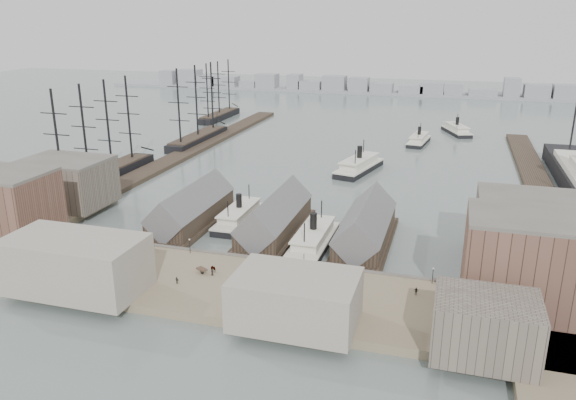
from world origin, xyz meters
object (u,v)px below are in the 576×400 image
(tram, at_px, (471,301))
(horse_cart_left, at_px, (102,260))
(horse_cart_right, at_px, (273,284))
(horse_cart_center, at_px, (210,269))
(ferry_docked_west, at_px, (239,216))

(tram, xyz_separation_m, horse_cart_left, (-86.09, -2.32, -1.01))
(horse_cart_right, bearing_deg, tram, -92.48)
(horse_cart_center, height_order, horse_cart_right, horse_cart_center)
(tram, height_order, horse_cart_right, tram)
(horse_cart_center, bearing_deg, horse_cart_right, -72.32)
(tram, distance_m, horse_cart_right, 42.02)
(ferry_docked_west, bearing_deg, horse_cart_right, -59.58)
(ferry_docked_west, bearing_deg, tram, -30.41)
(horse_cart_left, distance_m, horse_cart_right, 44.16)
(ferry_docked_west, height_order, horse_cart_right, ferry_docked_west)
(tram, bearing_deg, horse_cart_center, -174.09)
(horse_cart_center, bearing_deg, ferry_docked_west, 39.30)
(tram, xyz_separation_m, horse_cart_right, (-41.94, -2.45, -0.97))
(ferry_docked_west, distance_m, tram, 76.76)
(ferry_docked_west, bearing_deg, horse_cart_left, -115.81)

